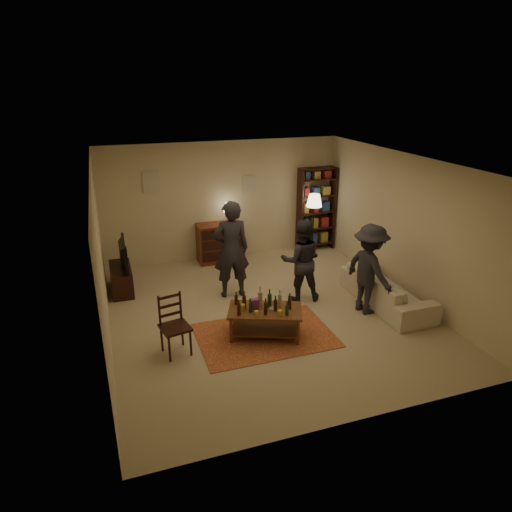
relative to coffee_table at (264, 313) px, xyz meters
name	(u,v)px	position (x,y,z in m)	size (l,w,h in m)	color
floor	(268,312)	(0.34, 0.73, -0.42)	(6.00, 6.00, 0.00)	#C6B793
room_shell	(195,183)	(-0.31, 3.71, 1.39)	(6.00, 6.00, 6.00)	beige
rug	(265,335)	(0.01, -0.01, -0.42)	(2.20, 1.50, 0.01)	maroon
coffee_table	(264,313)	(0.00, 0.00, 0.00)	(1.34, 1.04, 0.82)	brown
dining_chair	(173,323)	(-1.47, 0.00, 0.09)	(0.49, 0.49, 0.97)	black
tv_stand	(121,273)	(-2.10, 2.53, -0.04)	(0.40, 1.00, 1.06)	black
dresser	(220,242)	(0.15, 3.44, 0.05)	(1.00, 0.50, 1.36)	brown
bookshelf	(316,208)	(2.59, 3.51, 0.61)	(0.90, 0.34, 2.02)	black
floor_lamp	(314,205)	(2.30, 3.04, 0.84)	(0.36, 0.36, 1.51)	black
sofa	(387,289)	(2.54, 0.33, -0.12)	(2.08, 0.81, 0.61)	beige
person_left	(231,250)	(-0.09, 1.63, 0.53)	(0.69, 0.45, 1.90)	#24232A
person_right	(301,260)	(1.11, 1.07, 0.37)	(0.77, 0.60, 1.58)	#27272F
person_by_sofa	(369,269)	(2.04, 0.21, 0.40)	(1.06, 0.61, 1.65)	#26262D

